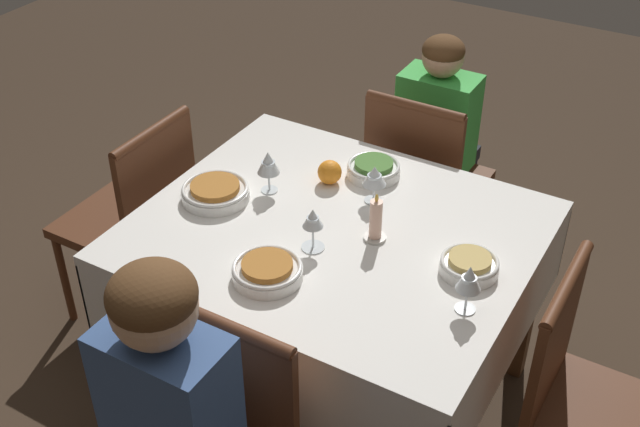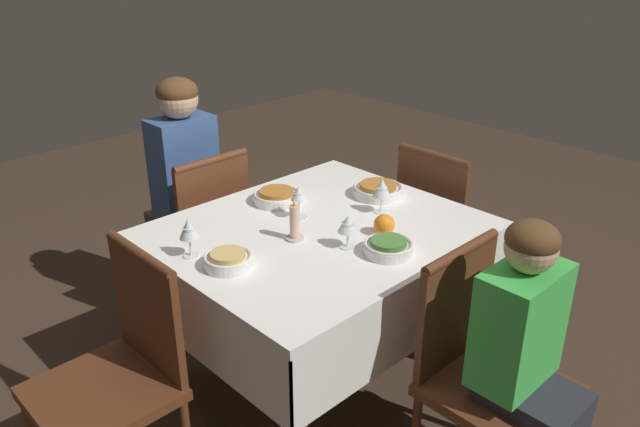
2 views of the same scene
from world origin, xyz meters
name	(u,v)px [view 1 (image 1 of 2)]	position (x,y,z in m)	size (l,w,h in m)	color
ground_plane	(333,394)	(0.00, 0.00, 0.00)	(8.00, 8.00, 0.00)	#3D2D21
dining_table	(335,253)	(0.00, 0.00, 0.66)	(1.22, 1.04, 0.76)	white
chair_north	(422,179)	(-0.03, 0.77, 0.51)	(0.43, 0.43, 0.91)	#562D19
chair_east	(588,402)	(0.86, -0.07, 0.51)	(0.43, 0.43, 0.91)	#562D19
chair_west	(137,213)	(-0.86, 0.01, 0.51)	(0.43, 0.43, 0.91)	#562D19
person_child_green	(440,143)	(-0.03, 0.94, 0.59)	(0.30, 0.33, 1.08)	#282833
bowl_south	(267,270)	(-0.05, -0.31, 0.79)	(0.21, 0.21, 0.06)	white
wine_glass_south	(313,220)	(-0.01, -0.12, 0.87)	(0.07, 0.07, 0.14)	white
bowl_north	(374,169)	(-0.04, 0.34, 0.79)	(0.18, 0.18, 0.06)	white
wine_glass_north	(374,177)	(0.04, 0.20, 0.86)	(0.08, 0.08, 0.13)	white
bowl_east	(469,265)	(0.45, 0.01, 0.79)	(0.17, 0.17, 0.06)	white
wine_glass_east	(469,280)	(0.50, -0.15, 0.87)	(0.07, 0.07, 0.15)	white
bowl_west	(215,192)	(-0.42, -0.05, 0.79)	(0.23, 0.23, 0.06)	white
wine_glass_west	(268,164)	(-0.30, 0.07, 0.87)	(0.08, 0.08, 0.15)	white
candle_centerpiece	(376,222)	(0.13, 0.01, 0.83)	(0.07, 0.07, 0.17)	beige
orange_fruit	(330,172)	(-0.14, 0.22, 0.81)	(0.08, 0.08, 0.08)	orange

